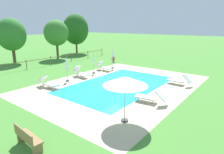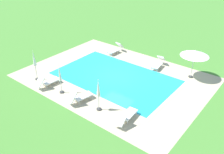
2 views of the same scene
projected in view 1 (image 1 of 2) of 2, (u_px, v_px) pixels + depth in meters
ground_plane at (119, 85)px, 15.59m from camera, size 160.00×160.00×0.00m
pool_deck_paving at (119, 85)px, 15.59m from camera, size 14.22×10.54×0.01m
swimming_pool_water at (119, 85)px, 15.59m from camera, size 9.47×5.78×0.01m
pool_coping_rim at (119, 85)px, 15.59m from camera, size 9.95×6.26×0.01m
sun_lounger_north_near_steps at (104, 67)px, 20.33m from camera, size 0.77×1.93×0.97m
sun_lounger_north_mid at (150, 97)px, 11.90m from camera, size 0.87×2.02×0.90m
sun_lounger_north_far at (81, 73)px, 17.74m from camera, size 0.93×1.92×1.00m
sun_lounger_north_end at (48, 83)px, 14.79m from camera, size 0.77×2.04×0.85m
sun_lounger_south_mid at (179, 80)px, 15.47m from camera, size 0.69×1.94×0.94m
patio_umbrella_open_foreground at (125, 81)px, 9.15m from camera, size 2.18×2.18×2.35m
patio_umbrella_closed_row_west at (112, 54)px, 21.07m from camera, size 0.32×0.32×2.46m
patio_umbrella_closed_row_mid_west at (93, 59)px, 18.90m from camera, size 0.32×0.32×2.29m
patio_umbrella_closed_row_centre at (67, 64)px, 16.18m from camera, size 0.32×0.32×2.25m
wooden_bench_lawn_side at (27, 137)px, 7.46m from camera, size 0.56×1.53×0.87m
terracotta_urn_near_fence at (113, 59)px, 25.07m from camera, size 0.44×0.44×0.78m
perimeter_fence at (39, 61)px, 22.05m from camera, size 22.04×0.08×1.05m
tree_west_mid at (11, 35)px, 23.64m from camera, size 3.45×3.45×5.50m
tree_centre at (76, 29)px, 31.90m from camera, size 4.14×4.14×6.41m
tree_east_mid at (56, 33)px, 26.85m from camera, size 3.36×3.36×5.34m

